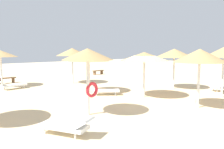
% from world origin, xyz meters
% --- Properties ---
extents(ground_plane, '(80.00, 80.00, 0.00)m').
position_xyz_m(ground_plane, '(0.00, 0.00, 0.00)').
color(ground_plane, beige).
extents(parasol_0, '(2.26, 2.26, 3.02)m').
position_xyz_m(parasol_0, '(3.84, -2.65, 2.70)').
color(parasol_0, silver).
rests_on(parasol_0, ground).
extents(parasol_1, '(2.24, 2.24, 2.92)m').
position_xyz_m(parasol_1, '(-4.34, -0.22, 2.61)').
color(parasol_1, silver).
rests_on(parasol_1, ground).
extents(parasol_2, '(2.48, 2.48, 2.80)m').
position_xyz_m(parasol_2, '(-4.80, 10.36, 2.54)').
color(parasol_2, silver).
rests_on(parasol_2, ground).
extents(parasol_3, '(2.76, 2.76, 2.75)m').
position_xyz_m(parasol_3, '(-1.18, 3.99, 2.42)').
color(parasol_3, silver).
rests_on(parasol_3, ground).
extents(parasol_5, '(2.68, 2.68, 2.98)m').
position_xyz_m(parasol_5, '(0.24, 8.25, 2.65)').
color(parasol_5, silver).
rests_on(parasol_5, ground).
extents(parasol_6, '(2.89, 2.89, 2.72)m').
position_xyz_m(parasol_6, '(0.43, 0.59, 2.45)').
color(parasol_6, silver).
rests_on(parasol_6, ground).
extents(parasol_7, '(2.78, 2.78, 2.92)m').
position_xyz_m(parasol_7, '(4.37, 1.06, 2.60)').
color(parasol_7, silver).
rests_on(parasol_7, ground).
extents(parasol_9, '(2.57, 2.57, 2.90)m').
position_xyz_m(parasol_9, '(0.44, -2.86, 2.57)').
color(parasol_9, silver).
rests_on(parasol_9, ground).
extents(lounger_1, '(1.39, 1.99, 0.67)m').
position_xyz_m(lounger_1, '(-6.29, -1.67, 0.31)').
color(lounger_1, white).
rests_on(lounger_1, ground).
extents(lounger_2, '(1.91, 0.68, 0.68)m').
position_xyz_m(lounger_2, '(-4.58, 8.74, 0.31)').
color(lounger_2, white).
rests_on(lounger_2, ground).
extents(lounger_3, '(1.85, 1.65, 0.79)m').
position_xyz_m(lounger_3, '(-1.03, 2.65, 0.32)').
color(lounger_3, white).
rests_on(lounger_3, ground).
extents(bench_0, '(1.52, 0.50, 0.49)m').
position_xyz_m(bench_0, '(-3.94, 12.01, 0.35)').
color(bench_0, brown).
rests_on(bench_0, ground).
extents(bench_1, '(1.52, 0.50, 0.49)m').
position_xyz_m(bench_1, '(6.09, 12.09, 0.35)').
color(bench_1, brown).
rests_on(bench_1, ground).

